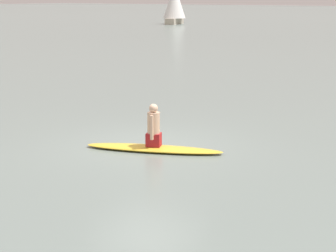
# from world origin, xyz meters

# --- Properties ---
(ground_plane) EXTENTS (400.00, 400.00, 0.00)m
(ground_plane) POSITION_xyz_m (0.00, 0.00, 0.00)
(ground_plane) COLOR slate
(surfboard) EXTENTS (1.82, 3.37, 0.12)m
(surfboard) POSITION_xyz_m (-0.33, -0.46, 0.06)
(surfboard) COLOR gold
(surfboard) RESTS_ON ground
(person_paddler) EXTENTS (0.45, 0.42, 1.03)m
(person_paddler) POSITION_xyz_m (-0.33, -0.46, 0.58)
(person_paddler) COLOR #A51E23
(person_paddler) RESTS_ON surfboard
(sailboat_near_left) EXTENTS (4.38, 3.62, 5.75)m
(sailboat_near_left) POSITION_xyz_m (53.29, 34.96, 2.71)
(sailboat_near_left) COLOR #B2A893
(sailboat_near_left) RESTS_ON ground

